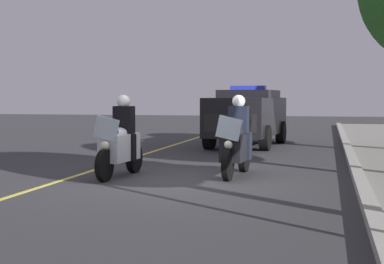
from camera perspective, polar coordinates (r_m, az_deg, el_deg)
ground_plane at (r=12.01m, az=-1.33°, el=-4.64°), size 80.00×80.00×0.00m
curb_strip at (r=11.66m, az=15.83°, el=-4.64°), size 48.00×0.24×0.15m
lane_stripe_center at (r=12.76m, az=-11.31°, el=-4.21°), size 48.00×0.12×0.01m
police_motorcycle_lead_left at (r=12.53m, az=-6.89°, el=-1.11°), size 2.14×0.62×1.72m
police_motorcycle_lead_right at (r=12.59m, az=4.29°, el=-1.07°), size 2.14×0.62×1.72m
police_suv at (r=20.25m, az=5.33°, el=1.66°), size 5.04×2.38×2.05m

